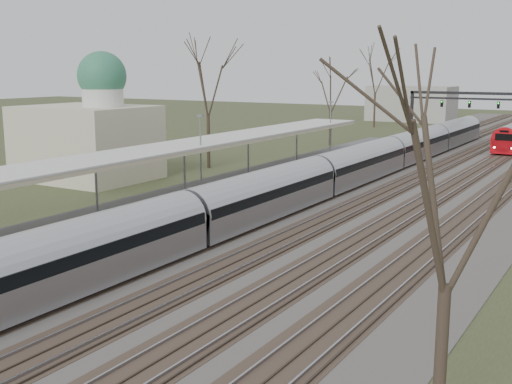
% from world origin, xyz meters
% --- Properties ---
extents(track_bed, '(24.00, 160.00, 0.22)m').
position_xyz_m(track_bed, '(0.26, 55.00, 0.06)').
color(track_bed, '#474442').
rests_on(track_bed, ground).
extents(platform, '(3.50, 69.00, 1.00)m').
position_xyz_m(platform, '(-9.05, 37.50, 0.50)').
color(platform, '#9E9B93').
rests_on(platform, ground).
extents(canopy, '(4.10, 50.00, 3.11)m').
position_xyz_m(canopy, '(-9.05, 32.99, 3.93)').
color(canopy, slate).
rests_on(canopy, platform).
extents(dome_building, '(10.00, 8.00, 10.30)m').
position_xyz_m(dome_building, '(-21.71, 38.00, 3.72)').
color(dome_building, beige).
rests_on(dome_building, ground).
extents(signal_gantry, '(21.00, 0.59, 6.08)m').
position_xyz_m(signal_gantry, '(0.29, 84.99, 4.91)').
color(signal_gantry, black).
rests_on(signal_gantry, ground).
extents(tree_west_far, '(5.50, 5.50, 11.33)m').
position_xyz_m(tree_west_far, '(-17.00, 48.00, 8.02)').
color(tree_west_far, '#2D231C').
rests_on(tree_west_far, ground).
extents(tree_east_near, '(4.50, 4.50, 9.27)m').
position_xyz_m(tree_east_near, '(13.00, 15.00, 6.55)').
color(tree_east_near, '#2D231C').
rests_on(tree_east_near, ground).
extents(train_near, '(2.62, 75.21, 3.05)m').
position_xyz_m(train_near, '(-2.50, 47.87, 1.48)').
color(train_near, '#9FA1A8').
rests_on(train_near, ground).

